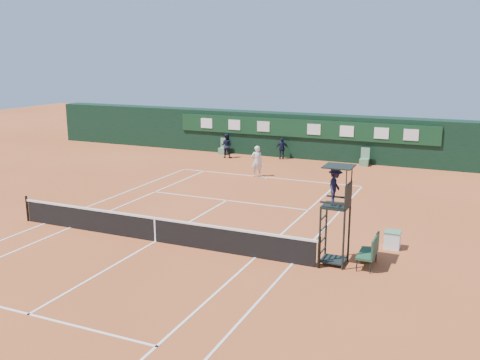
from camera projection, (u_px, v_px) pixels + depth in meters
name	position (u px, v px, depth m)	size (l,w,h in m)	color
ground	(156.00, 241.00, 20.37)	(90.00, 90.00, 0.00)	#C05A2D
court_lines	(156.00, 241.00, 20.37)	(11.05, 23.85, 0.01)	white
tennis_net	(155.00, 229.00, 20.25)	(12.90, 0.10, 1.10)	black
back_wall	(303.00, 136.00, 36.71)	(40.00, 1.65, 3.00)	black
linesman_chair_left	(223.00, 150.00, 38.02)	(0.55, 0.50, 1.15)	#56845E
linesman_chair_right	(364.00, 161.00, 34.10)	(0.55, 0.50, 1.15)	#55825D
umpire_chair	(336.00, 194.00, 17.66)	(0.96, 0.95, 3.42)	black
player_bench	(371.00, 250.00, 17.80)	(0.55, 1.20, 1.10)	#1B442B
tennis_bag	(366.00, 255.00, 18.61)	(0.37, 0.84, 0.32)	black
cooler	(393.00, 240.00, 19.62)	(0.57, 0.57, 0.65)	white
tennis_ball	(325.00, 187.00, 28.63)	(0.07, 0.07, 0.07)	#D1E635
player	(257.00, 161.00, 30.99)	(0.66, 0.43, 1.81)	silver
ball_kid_left	(227.00, 146.00, 36.63)	(0.82, 0.64, 1.68)	black
ball_kid_right	(282.00, 148.00, 36.19)	(0.85, 0.36, 1.46)	black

